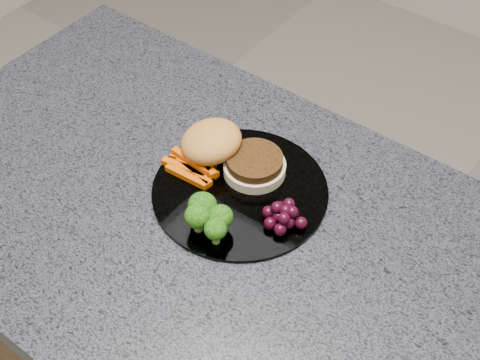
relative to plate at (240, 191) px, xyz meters
The scene contains 6 objects.
countertop 0.11m from the plate, 38.65° to the right, with size 1.20×0.60×0.04m, color #43434C.
plate is the anchor object (origin of this frame).
burger 0.06m from the plate, 147.00° to the left, with size 0.19×0.13×0.05m.
carrot_sticks 0.08m from the plate, behind, with size 0.09×0.06×0.02m.
broccoli 0.09m from the plate, 84.44° to the right, with size 0.08×0.06×0.05m.
grape_bunch 0.09m from the plate, ahead, with size 0.07×0.05×0.03m.
Camera 1 is at (0.32, -0.46, 1.63)m, focal length 50.00 mm.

